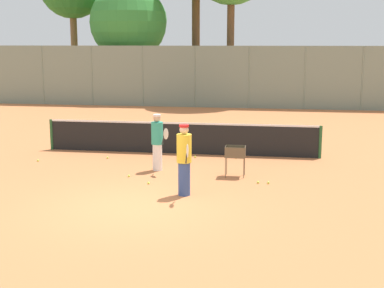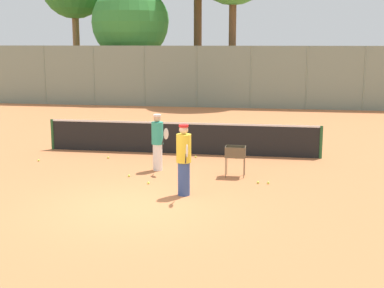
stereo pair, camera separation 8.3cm
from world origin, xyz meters
The scene contains 17 objects.
ground_plane centered at (0.00, 0.00, 0.00)m, with size 80.00×80.00×0.00m, color #C67242.
tennis_net centered at (0.00, 6.03, 0.56)m, with size 9.31×0.10×1.07m.
back_fence centered at (0.00, 19.16, 1.76)m, with size 27.97×0.08×3.52m.
tree_1 centered at (-6.26, 22.03, 4.94)m, with size 4.84×4.84×7.37m.
tree_2 centered at (-6.38, 24.96, 5.14)m, with size 3.94×3.94×7.17m.
player_white_outfit centered at (-0.24, 3.56, 0.86)m, with size 0.66×0.73×1.66m.
player_red_cap centered at (0.99, 1.12, 0.91)m, with size 0.43×0.89×1.76m.
ball_cart centered at (2.05, 3.20, 0.64)m, with size 0.56×0.41×0.86m.
tennis_ball_0 centered at (-4.24, 4.11, 0.03)m, with size 0.07×0.07×0.07m, color #D1E54C.
tennis_ball_1 centered at (2.74, 2.53, 0.03)m, with size 0.07×0.07×0.07m, color #D1E54C.
tennis_ball_2 centered at (-2.20, 4.87, 0.03)m, with size 0.07×0.07×0.07m, color #D1E54C.
tennis_ball_3 centered at (3.02, 2.53, 0.03)m, with size 0.07×0.07×0.07m, color #D1E54C.
tennis_ball_4 centered at (-0.86, 2.66, 0.03)m, with size 0.07×0.07×0.07m, color #D1E54C.
tennis_ball_5 centered at (1.92, 5.52, 0.03)m, with size 0.07×0.07×0.07m, color #D1E54C.
tennis_ball_6 centered at (-0.13, 1.99, 0.03)m, with size 0.07×0.07×0.07m, color #D1E54C.
tennis_ball_7 centered at (0.59, 5.46, 0.03)m, with size 0.07×0.07×0.07m, color #D1E54C.
tennis_ball_8 centered at (-0.47, 4.18, 0.03)m, with size 0.07×0.07×0.07m, color #D1E54C.
Camera 1 is at (3.20, -11.40, 3.71)m, focal length 50.00 mm.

